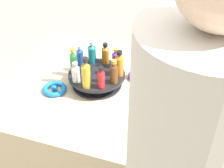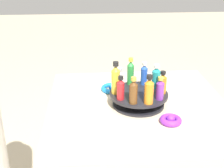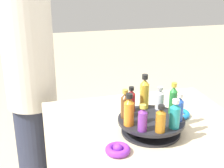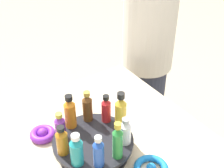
# 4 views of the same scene
# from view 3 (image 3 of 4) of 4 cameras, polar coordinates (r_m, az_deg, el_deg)

# --- Properties ---
(display_stand) EXTENTS (0.26, 0.26, 0.06)m
(display_stand) POSITION_cam_3_polar(r_m,az_deg,el_deg) (1.25, 7.13, -7.44)
(display_stand) COLOR black
(display_stand) RESTS_ON party_table
(bottle_red) EXTENTS (0.03, 0.03, 0.11)m
(bottle_red) POSITION_cam_3_polar(r_m,az_deg,el_deg) (1.28, 3.54, -2.95)
(bottle_red) COLOR #B21E23
(bottle_red) RESTS_ON display_stand
(bottle_brown) EXTENTS (0.03, 0.03, 0.12)m
(bottle_brown) POSITION_cam_3_polar(r_m,az_deg,el_deg) (1.22, 2.42, -3.82)
(bottle_brown) COLOR brown
(bottle_brown) RESTS_ON display_stand
(bottle_orange) EXTENTS (0.04, 0.04, 0.13)m
(bottle_orange) POSITION_cam_3_polar(r_m,az_deg,el_deg) (1.16, 3.13, -4.92)
(bottle_orange) COLOR orange
(bottle_orange) RESTS_ON display_stand
(bottle_purple) EXTENTS (0.03, 0.03, 0.10)m
(bottle_purple) POSITION_cam_3_polar(r_m,az_deg,el_deg) (1.13, 5.62, -6.36)
(bottle_purple) COLOR #702D93
(bottle_purple) RESTS_ON display_stand
(bottle_amber) EXTENTS (0.04, 0.04, 0.10)m
(bottle_amber) POSITION_cam_3_polar(r_m,az_deg,el_deg) (1.13, 8.89, -6.47)
(bottle_amber) COLOR #AD6B19
(bottle_amber) RESTS_ON display_stand
(bottle_teal) EXTENTS (0.04, 0.04, 0.11)m
(bottle_teal) POSITION_cam_3_polar(r_m,az_deg,el_deg) (1.17, 11.42, -5.55)
(bottle_teal) COLOR teal
(bottle_teal) RESTS_ON display_stand
(bottle_blue) EXTENTS (0.03, 0.03, 0.11)m
(bottle_blue) POSITION_cam_3_polar(r_m,az_deg,el_deg) (1.22, 12.17, -4.36)
(bottle_blue) COLOR #234CAD
(bottle_blue) RESTS_ON display_stand
(bottle_green) EXTENTS (0.03, 0.03, 0.13)m
(bottle_green) POSITION_cam_3_polar(r_m,az_deg,el_deg) (1.27, 11.11, -2.79)
(bottle_green) COLOR #288438
(bottle_green) RESTS_ON display_stand
(bottle_clear) EXTENTS (0.04, 0.04, 0.10)m
(bottle_clear) POSITION_cam_3_polar(r_m,az_deg,el_deg) (1.31, 8.71, -2.70)
(bottle_clear) COLOR silver
(bottle_clear) RESTS_ON display_stand
(bottle_gold) EXTENTS (0.04, 0.04, 0.15)m
(bottle_gold) POSITION_cam_3_polar(r_m,az_deg,el_deg) (1.30, 5.95, -1.62)
(bottle_gold) COLOR gold
(bottle_gold) RESTS_ON display_stand
(ribbon_bow_purple) EXTENTS (0.09, 0.09, 0.04)m
(ribbon_bow_purple) POSITION_cam_3_polar(r_m,az_deg,el_deg) (1.13, 1.05, -11.88)
(ribbon_bow_purple) COLOR purple
(ribbon_bow_purple) RESTS_ON party_table
(ribbon_bow_blue) EXTENTS (0.11, 0.11, 0.03)m
(ribbon_bow_blue) POSITION_cam_3_polar(r_m,az_deg,el_deg) (1.41, 11.83, -5.32)
(ribbon_bow_blue) COLOR blue
(ribbon_bow_blue) RESTS_ON party_table
(person_figure) EXTENTS (0.27, 0.27, 1.58)m
(person_figure) POSITION_cam_3_polar(r_m,az_deg,el_deg) (1.73, -14.65, 0.49)
(person_figure) COLOR #282D42
(person_figure) RESTS_ON ground_plane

